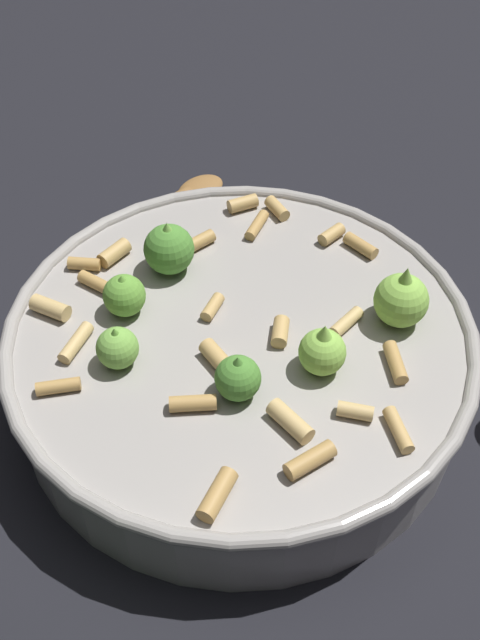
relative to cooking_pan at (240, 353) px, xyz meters
The scene contains 3 objects.
ground_plane 0.04m from the cooking_pan, 132.76° to the right, with size 2.40×2.40×0.00m, color black.
cooking_pan is the anchor object (origin of this frame).
wooden_spoon 0.22m from the cooking_pan, 93.63° to the left, with size 0.21×0.12×0.02m.
Camera 1 is at (-0.13, -0.34, 0.45)m, focal length 41.96 mm.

